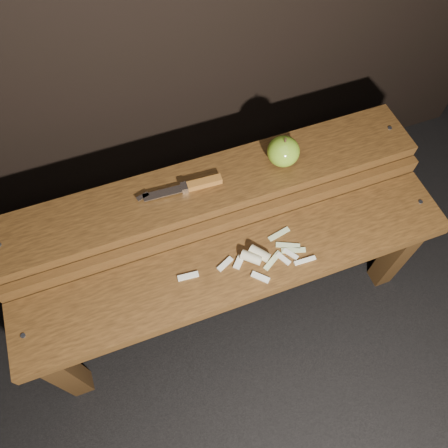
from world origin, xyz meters
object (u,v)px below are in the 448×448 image
object	(u,v)px
knife	(194,185)
apple	(283,151)
bench_front_tier	(239,277)
bench_rear_tier	(211,200)

from	to	relation	value
knife	apple	bearing A→B (deg)	0.37
bench_front_tier	apple	xyz separation A→B (m)	(0.21, 0.23, 0.19)
knife	bench_rear_tier	bearing A→B (deg)	-3.25
bench_front_tier	bench_rear_tier	world-z (taller)	bench_rear_tier
bench_rear_tier	apple	distance (m)	0.25
bench_rear_tier	apple	xyz separation A→B (m)	(0.21, 0.00, 0.13)
bench_front_tier	bench_rear_tier	distance (m)	0.23
bench_rear_tier	apple	world-z (taller)	apple
apple	knife	bearing A→B (deg)	-179.63
apple	knife	distance (m)	0.26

